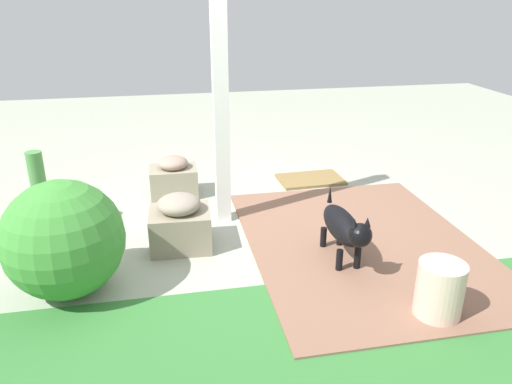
# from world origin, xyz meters

# --- Properties ---
(ground_plane) EXTENTS (12.00, 12.00, 0.00)m
(ground_plane) POSITION_xyz_m (0.00, 0.00, 0.00)
(ground_plane) COLOR #A1A692
(brick_path) EXTENTS (1.80, 2.40, 0.02)m
(brick_path) POSITION_xyz_m (-0.84, 0.58, 0.01)
(brick_path) COLOR #845D49
(brick_path) RESTS_ON ground
(porch_pillar) EXTENTS (0.12, 0.12, 2.32)m
(porch_pillar) POSITION_xyz_m (0.20, -0.13, 1.16)
(porch_pillar) COLOR white
(porch_pillar) RESTS_ON ground
(stone_planter_nearest) EXTENTS (0.46, 0.35, 0.40)m
(stone_planter_nearest) POSITION_xyz_m (0.60, -0.79, 0.18)
(stone_planter_nearest) COLOR gray
(stone_planter_nearest) RESTS_ON ground
(stone_planter_mid) EXTENTS (0.49, 0.43, 0.45)m
(stone_planter_mid) POSITION_xyz_m (0.60, 0.31, 0.20)
(stone_planter_mid) COLOR gray
(stone_planter_mid) RESTS_ON ground
(round_shrub) EXTENTS (0.80, 0.80, 0.80)m
(round_shrub) POSITION_xyz_m (1.37, 0.81, 0.40)
(round_shrub) COLOR #3D8B35
(round_shrub) RESTS_ON ground
(terracotta_pot_tall) EXTENTS (0.23, 0.23, 0.70)m
(terracotta_pot_tall) POSITION_xyz_m (1.72, -0.21, 0.25)
(terracotta_pot_tall) COLOR #A9503B
(terracotta_pot_tall) RESTS_ON ground
(dog) EXTENTS (0.20, 0.73, 0.50)m
(dog) POSITION_xyz_m (-0.58, 0.80, 0.29)
(dog) COLOR black
(dog) RESTS_ON ground
(ceramic_urn) EXTENTS (0.29, 0.29, 0.37)m
(ceramic_urn) POSITION_xyz_m (-0.93, 1.55, 0.19)
(ceramic_urn) COLOR beige
(ceramic_urn) RESTS_ON ground
(doormat) EXTENTS (0.69, 0.47, 0.03)m
(doormat) POSITION_xyz_m (-0.85, -0.91, 0.01)
(doormat) COLOR olive
(doormat) RESTS_ON ground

